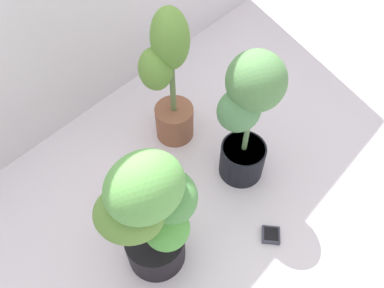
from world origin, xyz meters
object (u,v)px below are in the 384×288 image
Objects in this scene: potted_plant_front_left at (151,213)px; hygrometer_box at (271,235)px; potted_plant_front_right at (248,116)px; potted_plant_back_right at (169,79)px; nutrient_bottle at (132,189)px.

potted_plant_front_left reaches higher than hygrometer_box.
potted_plant_front_left is (-0.58, -0.01, -0.02)m from potted_plant_front_right.
potted_plant_back_right is 0.42m from potted_plant_front_right.
potted_plant_back_right reaches higher than nutrient_bottle.
potted_plant_back_right reaches higher than potted_plant_front_right.
nutrient_bottle is (-0.29, 0.59, 0.10)m from hygrometer_box.
nutrient_bottle is at bearing 67.95° from potted_plant_front_left.
potted_plant_back_right reaches higher than potted_plant_front_left.
potted_plant_front_right reaches higher than potted_plant_front_left.
potted_plant_front_left is 3.04× the size of nutrient_bottle.
potted_plant_front_left is 0.64m from hygrometer_box.
nutrient_bottle is (-0.42, -0.15, -0.30)m from potted_plant_back_right.
hygrometer_box is at bearing -63.57° from nutrient_bottle.
potted_plant_front_right is 0.58m from potted_plant_front_left.
nutrient_bottle is (0.11, 0.28, -0.29)m from potted_plant_front_left.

